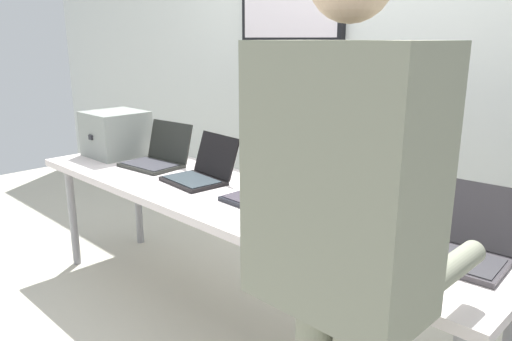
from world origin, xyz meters
The scene contains 11 objects.
ground centered at (0.00, 0.00, -0.02)m, with size 8.00×8.00×0.04m, color #BDB7A6.
back_wall centered at (-0.01, 1.13, 1.26)m, with size 8.00×0.11×2.50m.
workbench centered at (0.00, 0.00, 0.68)m, with size 2.76×0.70×0.73m.
equipment_box centered at (-1.15, 0.04, 0.87)m, with size 0.35×0.36×0.29m.
laptop_station_0 centered at (-0.73, 0.08, 0.79)m, with size 0.38×0.34×0.25m.
laptop_station_1 centered at (-0.28, 0.05, 0.78)m, with size 0.36×0.34×0.24m.
laptop_station_2 centered at (0.20, 0.07, 0.79)m, with size 0.33×0.33×0.27m.
laptop_station_3 centered at (0.65, 0.04, 0.78)m, with size 0.39×0.28×0.23m.
laptop_station_4 centered at (1.13, 0.08, 0.78)m, with size 0.35×0.36×0.24m.
person centered at (1.09, -0.62, 1.03)m, with size 0.44×0.58×1.70m.
coffee_mug centered at (0.86, -0.25, 0.77)m, with size 0.08×0.08×0.08m.
Camera 1 is at (1.73, -1.58, 1.48)m, focal length 34.41 mm.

